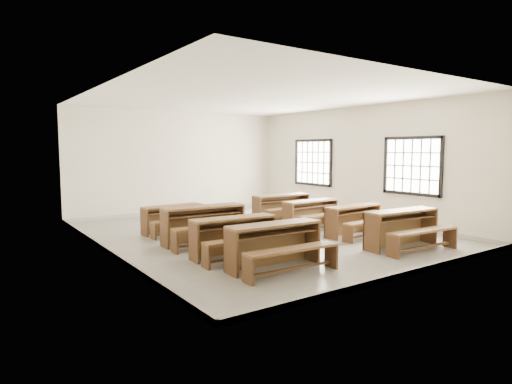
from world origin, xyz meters
TOP-DOWN VIEW (x-y plane):
  - room at (0.09, 0.00)m, footprint 8.50×8.50m
  - desk_set_0 at (-1.46, -2.67)m, footprint 1.73×0.95m
  - desk_set_1 at (-1.60, -1.61)m, footprint 1.70×0.96m
  - desk_set_2 at (-1.52, -0.26)m, footprint 1.84×1.02m
  - desk_set_3 at (-1.58, 1.22)m, footprint 1.53×0.87m
  - desk_set_4 at (1.61, -2.95)m, footprint 1.78×1.01m
  - desk_set_5 at (1.75, -1.52)m, footprint 1.61×0.90m
  - desk_set_6 at (1.58, -0.24)m, footprint 1.63×0.89m
  - desk_set_7 at (1.60, 1.00)m, footprint 1.72×0.94m

SIDE VIEW (x-z plane):
  - desk_set_3 at x=-1.58m, z-range 0.06..0.72m
  - desk_set_5 at x=1.75m, z-range 0.06..0.77m
  - desk_set_6 at x=1.58m, z-range 0.06..0.78m
  - desk_set_1 at x=-1.60m, z-range 0.06..0.80m
  - desk_set_7 at x=1.60m, z-range 0.06..0.82m
  - desk_set_0 at x=-1.46m, z-range 0.06..0.83m
  - desk_set_4 at x=1.61m, z-range 0.06..0.84m
  - desk_set_2 at x=-1.52m, z-range 0.07..0.87m
  - room at x=0.09m, z-range 0.54..3.74m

